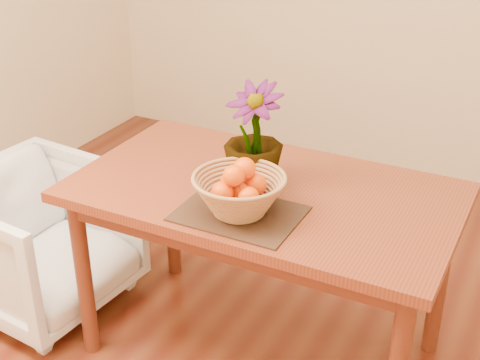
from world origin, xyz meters
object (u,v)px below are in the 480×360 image
at_px(potted_plant, 254,136).
at_px(armchair, 40,234).
at_px(table, 263,209).
at_px(wicker_basket, 239,196).

height_order(potted_plant, armchair, potted_plant).
xyz_separation_m(table, armchair, (-1.01, -0.14, -0.31)).
bearing_deg(potted_plant, wicker_basket, -66.21).
relative_size(wicker_basket, potted_plant, 0.83).
bearing_deg(wicker_basket, table, 92.37).
distance_m(table, wicker_basket, 0.27).
height_order(table, armchair, table).
bearing_deg(table, armchair, -172.22).
relative_size(table, wicker_basket, 4.41).
relative_size(table, potted_plant, 3.65).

